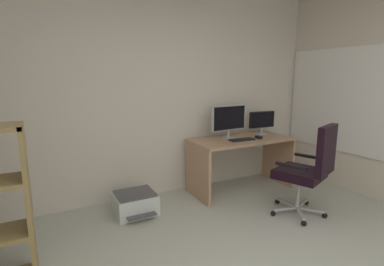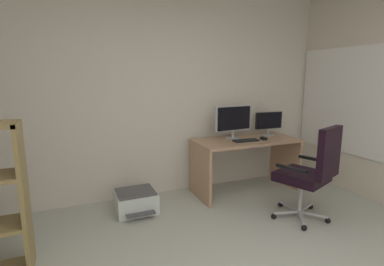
% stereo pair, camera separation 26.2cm
% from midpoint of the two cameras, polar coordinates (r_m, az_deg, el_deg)
% --- Properties ---
extents(wall_back, '(4.89, 0.10, 2.75)m').
position_cam_midpoint_polar(wall_back, '(3.88, -4.99, 7.94)').
color(wall_back, silver).
rests_on(wall_back, ground).
extents(window_pane, '(0.01, 1.50, 1.35)m').
position_cam_midpoint_polar(window_pane, '(4.61, 29.51, 5.45)').
color(window_pane, white).
extents(window_frame, '(0.02, 1.58, 1.43)m').
position_cam_midpoint_polar(window_frame, '(4.60, 29.45, 5.45)').
color(window_frame, white).
extents(desk, '(1.42, 0.66, 0.74)m').
position_cam_midpoint_polar(desk, '(4.11, 12.16, -3.88)').
color(desk, tan).
rests_on(desk, ground).
extents(monitor_main, '(0.57, 0.18, 0.45)m').
position_cam_midpoint_polar(monitor_main, '(4.04, 9.89, 2.62)').
color(monitor_main, '#B2B5B7').
rests_on(monitor_main, desk).
extents(monitor_secondary, '(0.42, 0.18, 0.34)m').
position_cam_midpoint_polar(monitor_secondary, '(4.39, 16.34, 2.09)').
color(monitor_secondary, '#B2B5B7').
rests_on(monitor_secondary, desk).
extents(keyboard, '(0.35, 0.14, 0.02)m').
position_cam_midpoint_polar(keyboard, '(3.93, 12.32, -1.45)').
color(keyboard, black).
rests_on(keyboard, desk).
extents(computer_mouse, '(0.07, 0.11, 0.03)m').
position_cam_midpoint_polar(computer_mouse, '(4.09, 15.55, -1.04)').
color(computer_mouse, black).
rests_on(computer_mouse, desk).
extents(office_chair, '(0.64, 0.69, 1.07)m').
position_cam_midpoint_polar(office_chair, '(3.47, 24.24, -6.62)').
color(office_chair, '#B7BABC').
rests_on(office_chair, ground).
extents(printer, '(0.46, 0.48, 0.26)m').
position_cam_midpoint_polar(printer, '(3.58, -8.75, -12.99)').
color(printer, silver).
rests_on(printer, ground).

